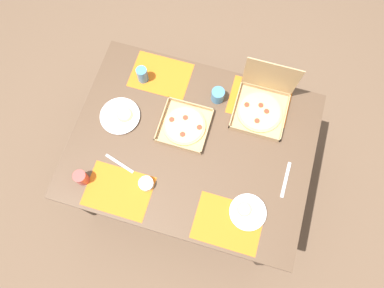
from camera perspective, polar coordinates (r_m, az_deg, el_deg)
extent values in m
plane|color=brown|center=(2.80, 0.00, -5.09)|extent=(6.00, 6.00, 0.00)
cylinder|color=#3F3328|center=(2.50, -17.42, -8.85)|extent=(0.07, 0.07, 0.74)
cylinder|color=#3F3328|center=(2.40, 11.99, -17.50)|extent=(0.07, 0.07, 0.74)
cylinder|color=#3F3328|center=(2.73, -10.19, 9.79)|extent=(0.07, 0.07, 0.74)
cylinder|color=#3F3328|center=(2.64, 16.28, 2.74)|extent=(0.07, 0.07, 0.74)
cube|color=brown|center=(2.08, 0.00, -0.13)|extent=(1.39, 1.05, 0.03)
cube|color=orange|center=(2.03, -11.60, -7.32)|extent=(0.36, 0.26, 0.00)
cube|color=orange|center=(1.97, 5.74, -12.44)|extent=(0.36, 0.26, 0.00)
cube|color=orange|center=(2.26, -4.99, 10.87)|extent=(0.36, 0.26, 0.00)
cube|color=orange|center=(2.20, 10.67, 6.75)|extent=(0.36, 0.26, 0.00)
cube|color=tan|center=(2.10, -1.21, 2.87)|extent=(0.28, 0.28, 0.01)
cube|color=tan|center=(2.10, -4.84, 4.03)|extent=(0.01, 0.28, 0.03)
cube|color=tan|center=(2.07, 2.45, 2.05)|extent=(0.01, 0.28, 0.03)
cube|color=tan|center=(2.04, -2.34, -0.41)|extent=(0.28, 0.01, 0.03)
cube|color=tan|center=(2.14, -0.15, 6.36)|extent=(0.28, 0.01, 0.03)
cylinder|color=#E0B76B|center=(2.09, -1.22, 2.96)|extent=(0.25, 0.25, 0.01)
cylinder|color=#EFD67F|center=(2.08, -1.22, 3.04)|extent=(0.22, 0.22, 0.00)
cylinder|color=red|center=(2.08, 1.20, 2.68)|extent=(0.03, 0.03, 0.00)
cylinder|color=red|center=(2.10, -1.06, 4.22)|extent=(0.03, 0.03, 0.00)
cylinder|color=red|center=(2.10, -3.25, 3.91)|extent=(0.03, 0.03, 0.00)
cylinder|color=red|center=(2.06, -1.51, 1.56)|extent=(0.03, 0.03, 0.00)
cube|color=tan|center=(2.17, 10.67, 5.01)|extent=(0.31, 0.31, 0.01)
cube|color=tan|center=(2.15, 6.90, 6.29)|extent=(0.01, 0.31, 0.03)
cube|color=tan|center=(2.17, 14.57, 4.11)|extent=(0.01, 0.31, 0.03)
cube|color=tan|center=(2.09, 9.86, 1.62)|extent=(0.31, 0.01, 0.03)
cube|color=tan|center=(2.22, 11.61, 8.57)|extent=(0.31, 0.01, 0.03)
cylinder|color=#E0B76B|center=(2.16, 10.71, 5.11)|extent=(0.27, 0.27, 0.01)
cylinder|color=#EFD67F|center=(2.16, 10.75, 5.19)|extent=(0.24, 0.24, 0.00)
cylinder|color=red|center=(2.16, 11.79, 5.12)|extent=(0.03, 0.03, 0.00)
cylinder|color=red|center=(2.17, 10.91, 6.08)|extent=(0.03, 0.03, 0.00)
cylinder|color=red|center=(2.16, 8.72, 6.21)|extent=(0.03, 0.03, 0.00)
cylinder|color=red|center=(2.12, 10.31, 3.66)|extent=(0.03, 0.03, 0.00)
cube|color=tan|center=(2.08, 12.43, 10.41)|extent=(0.31, 0.04, 0.31)
cylinder|color=white|center=(1.99, 8.85, -10.69)|extent=(0.19, 0.19, 0.01)
cylinder|color=white|center=(1.98, 8.88, -10.66)|extent=(0.20, 0.20, 0.01)
cylinder|color=#E0B76B|center=(1.97, 8.31, -10.24)|extent=(0.08, 0.08, 0.01)
cylinder|color=#EFD67F|center=(1.97, 8.34, -10.22)|extent=(0.07, 0.07, 0.00)
cylinder|color=white|center=(2.16, -11.36, 4.33)|extent=(0.23, 0.23, 0.01)
cylinder|color=white|center=(2.16, -11.40, 4.42)|extent=(0.24, 0.24, 0.01)
cylinder|color=#E0B76B|center=(2.15, -10.69, 4.62)|extent=(0.10, 0.10, 0.01)
cylinder|color=#EFD67F|center=(2.14, -10.72, 4.68)|extent=(0.08, 0.08, 0.00)
cylinder|color=teal|center=(2.21, -7.91, 10.87)|extent=(0.07, 0.07, 0.11)
cylinder|color=teal|center=(2.14, 4.13, 7.75)|extent=(0.08, 0.08, 0.09)
cylinder|color=#BF4742|center=(2.05, -17.21, -5.13)|extent=(0.07, 0.07, 0.09)
cylinder|color=white|center=(2.00, -7.30, -6.28)|extent=(0.08, 0.08, 0.04)
cube|color=#B7B7BC|center=(2.07, -11.47, -3.06)|extent=(0.19, 0.07, 0.00)
cube|color=#B7B7BC|center=(2.07, 14.68, -5.51)|extent=(0.02, 0.21, 0.00)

